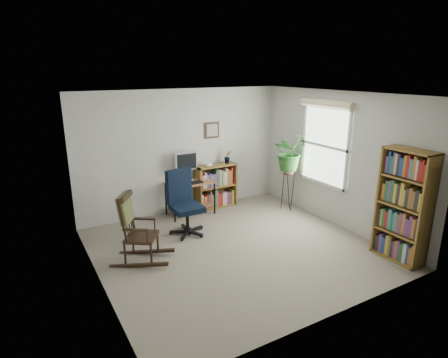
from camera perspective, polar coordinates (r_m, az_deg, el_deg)
floor at (r=6.08m, az=1.92°, el=-10.48°), size 4.20×4.00×0.00m
ceiling at (r=5.43m, az=2.16°, el=12.73°), size 4.20×4.00×0.00m
wall_back at (r=7.36m, az=-6.25°, el=4.18°), size 4.20×0.00×2.40m
wall_front at (r=4.17m, az=16.80°, el=-6.11°), size 4.20×0.00×2.40m
wall_left at (r=4.91m, az=-19.29°, el=-2.93°), size 0.00×4.00×2.40m
wall_right at (r=6.95m, az=16.92°, el=2.83°), size 0.00×4.00×2.40m
window at (r=7.08m, az=15.07°, el=4.88°), size 0.12×1.20×1.50m
desk at (r=7.33m, az=-5.16°, el=-2.92°), size 0.92×0.50×0.66m
monitor at (r=7.27m, az=-5.75°, el=1.94°), size 0.46×0.16×0.56m
keyboard at (r=7.12m, az=-4.83°, el=-0.60°), size 0.40×0.15×0.02m
office_chair at (r=6.37m, az=-5.67°, el=-3.66°), size 0.73×0.73×1.14m
rocking_chair at (r=5.61m, az=-12.54°, el=-7.24°), size 1.07×0.98×1.06m
low_bookshelf at (r=7.66m, az=-1.21°, el=-1.06°), size 0.85×0.28×0.89m
tall_bookshelf at (r=6.03m, az=25.68°, el=-3.73°), size 0.31×0.73×1.68m
plant_stand at (r=7.61m, az=9.71°, el=-1.43°), size 0.30×0.30×0.89m
spider_plant at (r=7.35m, az=10.13°, el=6.85°), size 1.69×1.88×1.46m
potted_plant_small at (r=7.67m, az=0.57°, el=2.84°), size 0.13×0.24×0.11m
framed_picture at (r=7.53m, az=-1.81°, el=7.44°), size 0.32×0.04×0.32m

